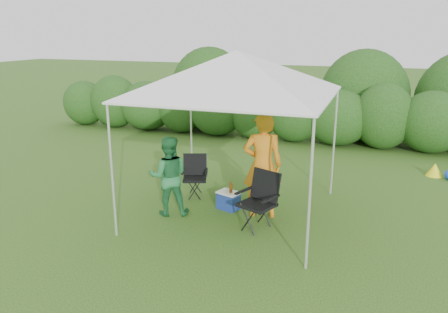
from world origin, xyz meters
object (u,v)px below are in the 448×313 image
(chair_right, at_px, (260,197))
(cooler, at_px, (228,200))
(man, at_px, (263,165))
(woman, at_px, (169,176))
(chair_left, at_px, (195,173))
(canopy, at_px, (237,73))

(chair_right, relative_size, cooler, 2.05)
(man, bearing_deg, woman, 1.40)
(chair_left, bearing_deg, man, -39.67)
(woman, distance_m, cooler, 1.19)
(canopy, bearing_deg, man, 4.06)
(man, height_order, cooler, man)
(cooler, bearing_deg, man, 12.25)
(canopy, relative_size, woman, 2.20)
(woman, relative_size, cooler, 3.06)
(chair_left, relative_size, man, 0.44)
(chair_right, height_order, woman, woman)
(chair_right, distance_m, chair_left, 1.88)
(chair_left, xyz_separation_m, man, (1.49, -0.53, 0.46))
(canopy, distance_m, chair_left, 2.32)
(canopy, relative_size, cooler, 6.72)
(canopy, distance_m, man, 1.61)
(chair_left, height_order, man, man)
(chair_right, xyz_separation_m, woman, (-1.64, -0.01, 0.17))
(man, bearing_deg, canopy, -11.68)
(chair_left, bearing_deg, chair_right, -52.34)
(man, distance_m, woman, 1.63)
(woman, bearing_deg, cooler, -172.46)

